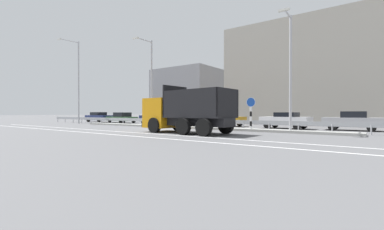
# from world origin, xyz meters

# --- Properties ---
(ground_plane) EXTENTS (320.00, 320.00, 0.00)m
(ground_plane) POSITION_xyz_m (0.00, 0.00, 0.00)
(ground_plane) COLOR #565659
(lane_strip_0) EXTENTS (49.57, 0.16, 0.01)m
(lane_strip_0) POSITION_xyz_m (3.78, -3.99, 0.00)
(lane_strip_0) COLOR silver
(lane_strip_0) RESTS_ON ground_plane
(lane_strip_1) EXTENTS (49.57, 0.16, 0.01)m
(lane_strip_1) POSITION_xyz_m (3.78, -5.86, 0.00)
(lane_strip_1) COLOR silver
(lane_strip_1) RESTS_ON ground_plane
(median_island) EXTENTS (27.26, 1.10, 0.18)m
(median_island) POSITION_xyz_m (0.00, 2.15, 0.09)
(median_island) COLOR gray
(median_island) RESTS_ON ground_plane
(median_guardrail) EXTENTS (49.57, 0.09, 0.78)m
(median_guardrail) POSITION_xyz_m (-0.00, 3.25, 0.57)
(median_guardrail) COLOR #9EA0A5
(median_guardrail) RESTS_ON ground_plane
(dump_truck) EXTENTS (6.78, 3.07, 3.25)m
(dump_truck) POSITION_xyz_m (2.93, -2.14, 1.24)
(dump_truck) COLOR orange
(dump_truck) RESTS_ON ground_plane
(median_road_sign) EXTENTS (0.72, 0.16, 2.54)m
(median_road_sign) POSITION_xyz_m (6.44, 2.15, 1.33)
(median_road_sign) COLOR white
(median_road_sign) RESTS_ON ground_plane
(street_lamp_0) EXTENTS (0.71, 2.60, 10.55)m
(street_lamp_0) POSITION_xyz_m (-17.13, 2.08, 5.82)
(street_lamp_0) COLOR #ADADB2
(street_lamp_0) RESTS_ON ground_plane
(street_lamp_1) EXTENTS (0.70, 2.28, 8.47)m
(street_lamp_1) POSITION_xyz_m (-3.90, 1.95, 4.72)
(street_lamp_1) COLOR #ADADB2
(street_lamp_1) RESTS_ON ground_plane
(street_lamp_2) EXTENTS (0.71, 2.03, 8.00)m
(street_lamp_2) POSITION_xyz_m (9.32, 1.96, 4.46)
(street_lamp_2) COLOR #ADADB2
(street_lamp_2) RESTS_ON ground_plane
(parked_car_0) EXTENTS (4.71, 2.02, 1.47)m
(parked_car_0) POSITION_xyz_m (-19.41, 6.78, 0.75)
(parked_car_0) COLOR navy
(parked_car_0) RESTS_ON ground_plane
(parked_car_1) EXTENTS (4.62, 2.04, 1.43)m
(parked_car_1) POSITION_xyz_m (-14.19, 6.81, 0.71)
(parked_car_1) COLOR #335B33
(parked_car_1) RESTS_ON ground_plane
(parked_car_2) EXTENTS (3.94, 1.99, 1.60)m
(parked_car_2) POSITION_xyz_m (-8.29, 7.19, 0.79)
(parked_car_2) COLOR navy
(parked_car_2) RESTS_ON ground_plane
(parked_car_3) EXTENTS (3.90, 1.94, 1.36)m
(parked_car_3) POSITION_xyz_m (-3.70, 6.95, 0.69)
(parked_car_3) COLOR maroon
(parked_car_3) RESTS_ON ground_plane
(parked_car_4) EXTENTS (4.11, 1.96, 1.56)m
(parked_car_4) POSITION_xyz_m (1.46, 7.31, 0.77)
(parked_car_4) COLOR #B27A14
(parked_car_4) RESTS_ON ground_plane
(parked_car_5) EXTENTS (4.23, 2.20, 1.41)m
(parked_car_5) POSITION_xyz_m (7.66, 6.86, 0.74)
(parked_car_5) COLOR silver
(parked_car_5) RESTS_ON ground_plane
(parked_car_6) EXTENTS (4.02, 1.92, 1.48)m
(parked_car_6) POSITION_xyz_m (12.59, 7.28, 0.75)
(parked_car_6) COLOR #A3A3A8
(parked_car_6) RESTS_ON ground_plane
(background_building_0) EXTENTS (10.37, 9.61, 8.68)m
(background_building_0) POSITION_xyz_m (-12.16, 19.92, 4.34)
(background_building_0) COLOR gray
(background_building_0) RESTS_ON ground_plane
(background_building_1) EXTENTS (18.62, 9.34, 11.78)m
(background_building_1) POSITION_xyz_m (7.80, 17.17, 5.89)
(background_building_1) COLOR gray
(background_building_1) RESTS_ON ground_plane
(church_tower) EXTENTS (3.60, 3.60, 11.63)m
(church_tower) POSITION_xyz_m (2.62, 30.25, 5.23)
(church_tower) COLOR silver
(church_tower) RESTS_ON ground_plane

